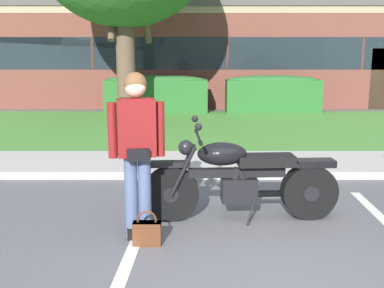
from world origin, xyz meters
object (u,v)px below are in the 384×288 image
hedge_left (157,94)px  rider_person (137,143)px  hedge_center_left (273,94)px  handbag (147,231)px  brick_building (218,55)px  motorcycle (249,179)px

hedge_left → rider_person: bearing=-86.6°
hedge_center_left → handbag: bearing=-106.7°
handbag → brick_building: size_ratio=0.01×
motorcycle → brick_building: bearing=88.0°
hedge_left → hedge_center_left: bearing=0.0°
handbag → hedge_left: 10.18m
motorcycle → brick_building: (0.57, 16.28, 1.37)m
rider_person → hedge_left: size_ratio=0.52×
brick_building → hedge_left: bearing=-109.0°
rider_person → hedge_left: rider_person is taller
rider_person → brick_building: 16.86m
motorcycle → brick_building: size_ratio=0.08×
motorcycle → hedge_left: bearing=100.8°
motorcycle → hedge_center_left: 9.63m
motorcycle → hedge_left: hedge_left is taller
hedge_center_left → hedge_left: bearing=180.0°
rider_person → hedge_left: 9.92m
brick_building → hedge_center_left: bearing=-78.6°
motorcycle → hedge_center_left: (1.95, 9.43, 0.17)m
rider_person → hedge_left: (-0.58, 9.90, -0.34)m
rider_person → hedge_center_left: rider_person is taller
handbag → rider_person: bearing=114.2°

